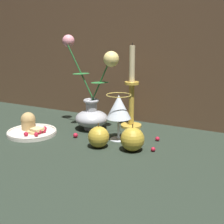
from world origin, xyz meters
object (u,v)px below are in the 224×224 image
Objects in this scene: vase at (92,105)px; apple_beside_vase at (132,139)px; plate_with_pastries at (31,129)px; wine_glass at (119,108)px; candlestick at (132,97)px; apple_near_glass at (99,137)px.

vase is 0.28m from apple_beside_vase.
wine_glass reaches higher than plate_with_pastries.
wine_glass is 0.14m from apple_beside_vase.
apple_beside_vase is (0.23, -0.14, -0.06)m from vase.
apple_beside_vase is (0.41, 0.02, 0.02)m from plate_with_pastries.
candlestick is (0.12, 0.10, 0.02)m from vase.
candlestick reaches higher than apple_beside_vase.
wine_glass is at bearing -23.10° from vase.
apple_near_glass is (-0.03, -0.10, -0.08)m from wine_glass.
vase is at bearing 41.70° from plate_with_pastries.
vase is 0.16m from candlestick.
apple_near_glass is (0.29, -0.00, 0.02)m from plate_with_pastries.
apple_near_glass is at bearing -0.82° from plate_with_pastries.
wine_glass is 0.13m from apple_near_glass.
plate_with_pastries is at bearing 179.18° from apple_near_glass.
vase is 1.09× the size of candlestick.
wine_glass is 1.97× the size of apple_near_glass.
wine_glass reaches higher than apple_beside_vase.
wine_glass is (0.32, 0.09, 0.10)m from plate_with_pastries.
plate_with_pastries is at bearing -139.59° from candlestick.
wine_glass is at bearing 16.25° from plate_with_pastries.
apple_near_glass is at bearing -52.93° from vase.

